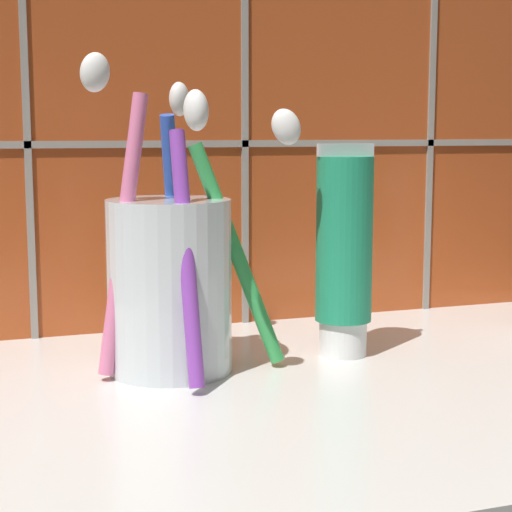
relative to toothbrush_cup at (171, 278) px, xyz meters
The scene contains 4 objects.
sink_counter 11.08cm from the toothbrush_cup, 39.05° to the right, with size 62.53×34.56×2.00cm, color silver.
tile_wall_backsplash 18.77cm from the toothbrush_cup, 60.32° to the left, with size 72.53×1.72×40.94cm.
toothbrush_cup is the anchor object (origin of this frame).
toothpaste_tube 11.47cm from the toothbrush_cup, ahead, with size 3.82×3.64×13.70cm.
Camera 1 is at (-18.47, -43.94, 16.47)cm, focal length 60.00 mm.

